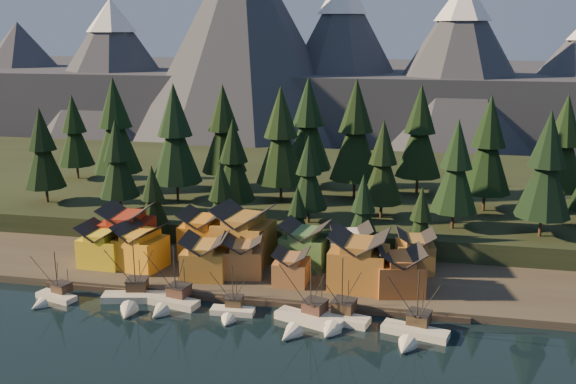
% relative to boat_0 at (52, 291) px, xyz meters
% --- Properties ---
extents(ground, '(500.00, 500.00, 0.00)m').
position_rel_boat_0_xyz_m(ground, '(35.21, -8.93, -2.02)').
color(ground, black).
rests_on(ground, ground).
extents(shore_strip, '(400.00, 50.00, 1.50)m').
position_rel_boat_0_xyz_m(shore_strip, '(35.21, 31.07, -1.27)').
color(shore_strip, '#383129').
rests_on(shore_strip, ground).
extents(hillside, '(420.00, 100.00, 6.00)m').
position_rel_boat_0_xyz_m(hillside, '(35.21, 81.07, 0.98)').
color(hillside, black).
rests_on(hillside, ground).
extents(dock, '(80.00, 4.00, 1.00)m').
position_rel_boat_0_xyz_m(dock, '(35.21, 7.57, -1.52)').
color(dock, '#433A30').
rests_on(dock, ground).
extents(mountain_ridge, '(560.00, 190.00, 90.00)m').
position_rel_boat_0_xyz_m(mountain_ridge, '(31.02, 204.66, 24.04)').
color(mountain_ridge, '#3F4251').
rests_on(mountain_ridge, ground).
extents(boat_0, '(8.63, 9.13, 10.24)m').
position_rel_boat_0_xyz_m(boat_0, '(0.00, 0.00, 0.00)').
color(boat_0, beige).
rests_on(boat_0, ground).
extents(boat_1, '(12.66, 13.38, 12.86)m').
position_rel_boat_0_xyz_m(boat_1, '(15.16, 1.97, 0.30)').
color(boat_1, beige).
rests_on(boat_1, ground).
extents(boat_2, '(10.03, 10.70, 12.55)m').
position_rel_boat_0_xyz_m(boat_2, '(22.50, 1.73, 0.52)').
color(boat_2, beige).
rests_on(boat_2, ground).
extents(boat_3, '(7.97, 8.64, 10.02)m').
position_rel_boat_0_xyz_m(boat_3, '(34.22, 0.58, -0.03)').
color(boat_3, white).
rests_on(boat_3, ground).
extents(boat_4, '(12.63, 13.06, 12.61)m').
position_rel_boat_0_xyz_m(boat_4, '(47.47, -0.80, 0.24)').
color(boat_4, silver).
rests_on(boat_4, ground).
extents(boat_5, '(10.79, 11.41, 12.77)m').
position_rel_boat_0_xyz_m(boat_5, '(52.98, 0.83, 0.49)').
color(boat_5, silver).
rests_on(boat_5, ground).
extents(boat_6, '(11.63, 12.17, 12.38)m').
position_rel_boat_0_xyz_m(boat_6, '(65.57, -1.56, 0.28)').
color(boat_6, silver).
rests_on(boat_6, ground).
extents(house_front_0, '(9.09, 8.64, 8.71)m').
position_rel_boat_0_xyz_m(house_front_0, '(2.59, 15.86, 4.06)').
color(house_front_0, yellow).
rests_on(house_front_0, shore_strip).
extents(house_front_1, '(10.45, 10.18, 9.14)m').
position_rel_boat_0_xyz_m(house_front_1, '(10.78, 15.79, 4.29)').
color(house_front_1, orange).
rests_on(house_front_1, shore_strip).
extents(house_front_2, '(9.26, 9.32, 8.25)m').
position_rel_boat_0_xyz_m(house_front_2, '(25.08, 13.75, 3.82)').
color(house_front_2, '#BD8330').
rests_on(house_front_2, shore_strip).
extents(house_front_3, '(8.98, 8.68, 7.97)m').
position_rel_boat_0_xyz_m(house_front_3, '(32.06, 16.05, 3.67)').
color(house_front_3, '#A06B38').
rests_on(house_front_3, shore_strip).
extents(house_front_4, '(6.40, 6.91, 6.54)m').
position_rel_boat_0_xyz_m(house_front_4, '(42.30, 13.77, 2.92)').
color(house_front_4, '#A76B3B').
rests_on(house_front_4, shore_strip).
extents(house_front_5, '(11.10, 10.24, 10.90)m').
position_rel_boat_0_xyz_m(house_front_5, '(55.07, 14.32, 5.21)').
color(house_front_5, '#A26A29').
rests_on(house_front_5, shore_strip).
extents(house_front_6, '(10.00, 9.64, 8.53)m').
position_rel_boat_0_xyz_m(house_front_6, '(62.67, 13.51, 3.96)').
color(house_front_6, '#B2632D').
rests_on(house_front_6, shore_strip).
extents(house_back_0, '(10.39, 10.01, 10.86)m').
position_rel_boat_0_xyz_m(house_back_0, '(4.83, 22.28, 5.18)').
color(house_back_0, '#9E2B18').
rests_on(house_back_0, shore_strip).
extents(house_back_1, '(8.93, 9.04, 10.04)m').
position_rel_boat_0_xyz_m(house_back_1, '(20.93, 24.92, 4.75)').
color(house_back_1, orange).
rests_on(house_back_1, shore_strip).
extents(house_back_2, '(12.62, 11.87, 11.78)m').
position_rel_boat_0_xyz_m(house_back_2, '(30.21, 23.73, 5.67)').
color(house_back_2, '#A06F29').
rests_on(house_back_2, shore_strip).
extents(house_back_3, '(10.15, 9.29, 9.28)m').
position_rel_boat_0_xyz_m(house_back_3, '(43.25, 23.46, 4.36)').
color(house_back_3, '#44723E').
rests_on(house_back_3, shore_strip).
extents(house_back_4, '(9.77, 9.51, 9.03)m').
position_rel_boat_0_xyz_m(house_back_4, '(52.46, 23.85, 4.22)').
color(house_back_4, silver).
rests_on(house_back_4, shore_strip).
extents(house_back_5, '(8.21, 8.29, 8.25)m').
position_rel_boat_0_xyz_m(house_back_5, '(65.32, 24.96, 3.82)').
color(house_back_5, olive).
rests_on(house_back_5, shore_strip).
extents(tree_hill_0, '(10.35, 10.35, 24.12)m').
position_rel_boat_0_xyz_m(tree_hill_0, '(-26.79, 43.07, 17.17)').
color(tree_hill_0, '#332319').
rests_on(tree_hill_0, hillside).
extents(tree_hill_1, '(13.13, 13.13, 30.58)m').
position_rel_boat_0_xyz_m(tree_hill_1, '(-14.79, 59.07, 20.71)').
color(tree_hill_1, '#332319').
rests_on(tree_hill_1, hillside).
extents(tree_hill_2, '(9.63, 9.63, 22.44)m').
position_rel_boat_0_xyz_m(tree_hill_2, '(-4.79, 39.07, 16.25)').
color(tree_hill_2, '#332319').
rests_on(tree_hill_2, hillside).
extents(tree_hill_3, '(12.86, 12.86, 29.95)m').
position_rel_boat_0_xyz_m(tree_hill_3, '(5.21, 51.07, 20.36)').
color(tree_hill_3, '#332319').
rests_on(tree_hill_3, hillside).
extents(tree_hill_4, '(12.28, 12.28, 28.60)m').
position_rel_boat_0_xyz_m(tree_hill_4, '(13.21, 66.07, 19.62)').
color(tree_hill_4, '#332319').
rests_on(tree_hill_4, hillside).
extents(tree_hill_5, '(9.89, 9.89, 23.03)m').
position_rel_boat_0_xyz_m(tree_hill_5, '(23.21, 41.07, 16.57)').
color(tree_hill_5, '#332319').
rests_on(tree_hill_5, hillside).
extents(tree_hill_6, '(12.60, 12.60, 29.35)m').
position_rel_boat_0_xyz_m(tree_hill_6, '(31.21, 56.07, 20.03)').
color(tree_hill_6, '#332319').
rests_on(tree_hill_6, hillside).
extents(tree_hill_7, '(8.68, 8.68, 20.23)m').
position_rel_boat_0_xyz_m(tree_hill_7, '(41.21, 39.07, 15.03)').
color(tree_hill_7, '#332319').
rests_on(tree_hill_7, hillside).
extents(tree_hill_8, '(13.27, 13.27, 30.92)m').
position_rel_boat_0_xyz_m(tree_hill_8, '(49.21, 63.07, 20.89)').
color(tree_hill_8, '#332319').
rests_on(tree_hill_8, hillside).
extents(tree_hill_9, '(9.87, 9.87, 23.00)m').
position_rel_boat_0_xyz_m(tree_hill_9, '(57.21, 46.07, 16.56)').
color(tree_hill_9, '#332319').
rests_on(tree_hill_9, hillside).
extents(tree_hill_10, '(12.50, 12.50, 29.13)m').
position_rel_boat_0_xyz_m(tree_hill_10, '(65.21, 71.07, 19.91)').
color(tree_hill_10, '#332319').
rests_on(tree_hill_10, hillside).
extents(tree_hill_11, '(10.43, 10.43, 24.31)m').
position_rel_boat_0_xyz_m(tree_hill_11, '(73.21, 41.07, 17.27)').
color(tree_hill_11, '#332319').
rests_on(tree_hill_11, hillside).
extents(tree_hill_12, '(12.07, 12.07, 28.12)m').
position_rel_boat_0_xyz_m(tree_hill_12, '(81.21, 57.07, 19.36)').
color(tree_hill_12, '#332319').
rests_on(tree_hill_12, hillside).
extents(tree_hill_13, '(11.55, 11.55, 26.92)m').
position_rel_boat_0_xyz_m(tree_hill_13, '(91.21, 39.07, 18.70)').
color(tree_hill_13, '#332319').
rests_on(tree_hill_13, hillside).
extents(tree_hill_14, '(12.02, 12.02, 27.99)m').
position_rel_boat_0_xyz_m(tree_hill_14, '(99.21, 63.07, 19.29)').
color(tree_hill_14, '#332319').
rests_on(tree_hill_14, hillside).
extents(tree_hill_15, '(13.08, 13.08, 30.46)m').
position_rel_boat_0_xyz_m(tree_hill_15, '(35.21, 73.07, 20.64)').
color(tree_hill_15, '#332319').
rests_on(tree_hill_15, hillside).
extents(tree_hill_16, '(10.52, 10.52, 24.50)m').
position_rel_boat_0_xyz_m(tree_hill_16, '(-32.79, 69.07, 17.38)').
color(tree_hill_16, '#332319').
rests_on(tree_hill_16, hillside).
extents(tree_shore_0, '(7.74, 7.74, 18.03)m').
position_rel_boat_0_xyz_m(tree_shore_0, '(7.21, 31.07, 9.33)').
color(tree_shore_0, '#332319').
rests_on(tree_shore_0, shore_strip).
extents(tree_shore_1, '(8.45, 8.45, 19.68)m').
position_rel_boat_0_xyz_m(tree_shore_1, '(23.21, 31.07, 10.24)').
color(tree_shore_1, '#332319').
rests_on(tree_shore_1, shore_strip).
extents(tree_shore_2, '(6.39, 6.39, 14.88)m').
position_rel_boat_0_xyz_m(tree_shore_2, '(40.21, 31.07, 7.61)').
color(tree_shore_2, '#332319').
rests_on(tree_shore_2, shore_strip).
extents(tree_shore_3, '(7.81, 7.81, 18.18)m').
position_rel_boat_0_xyz_m(tree_shore_3, '(54.21, 31.07, 9.42)').
color(tree_shore_3, '#332319').
rests_on(tree_shore_3, shore_strip).
extents(tree_shore_4, '(6.89, 6.89, 16.05)m').
position_rel_boat_0_xyz_m(tree_shore_4, '(66.21, 31.07, 8.25)').
color(tree_shore_4, '#332319').
rests_on(tree_shore_4, shore_strip).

